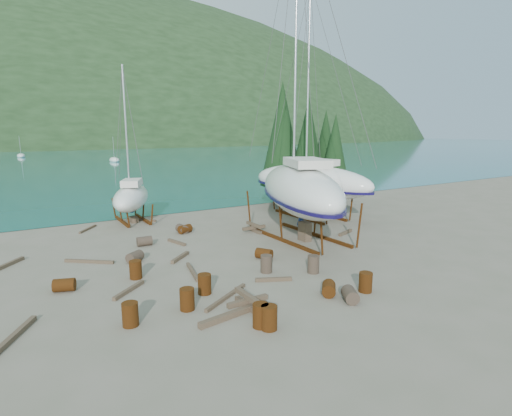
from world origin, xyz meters
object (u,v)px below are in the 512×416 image
large_sailboat_far (310,181)px  worker (300,220)px  large_sailboat_near (300,189)px  small_sailboat_shore (131,197)px

large_sailboat_far → worker: size_ratio=11.31×
large_sailboat_far → worker: 5.60m
large_sailboat_near → small_sailboat_shore: large_sailboat_near is taller
large_sailboat_far → small_sailboat_shore: bearing=142.7°
large_sailboat_near → large_sailboat_far: size_ratio=1.13×
large_sailboat_near → small_sailboat_shore: size_ratio=1.74×
small_sailboat_shore → large_sailboat_far: bearing=0.9°
small_sailboat_shore → large_sailboat_near: bearing=-29.1°
small_sailboat_shore → worker: bearing=-20.5°
worker → large_sailboat_near: bearing=129.9°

